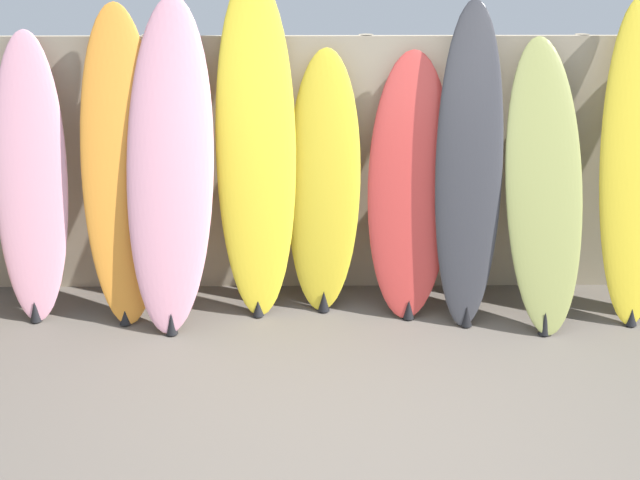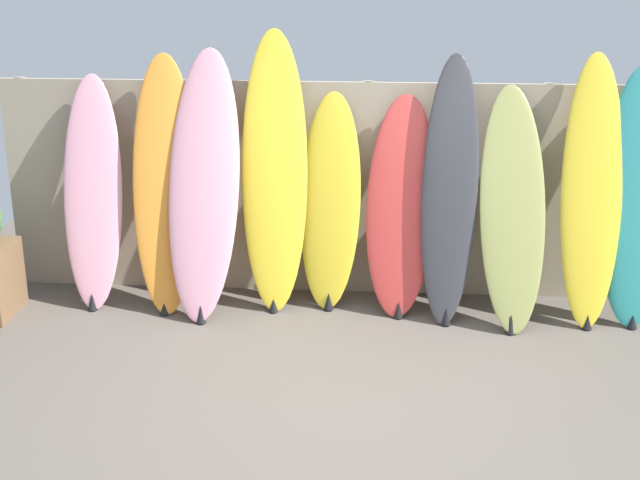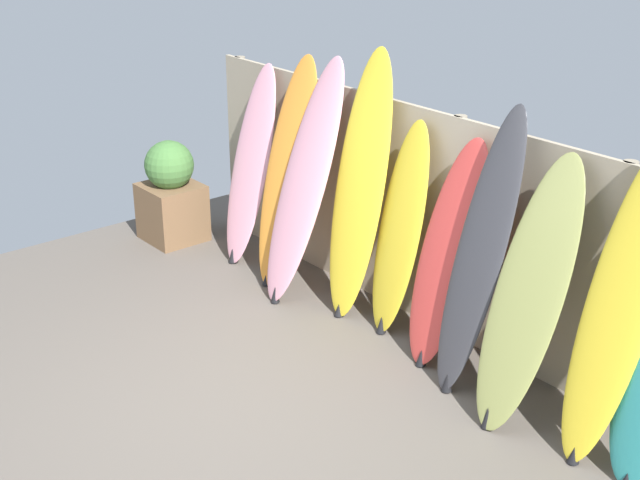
{
  "view_description": "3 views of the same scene",
  "coord_description": "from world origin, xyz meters",
  "px_view_note": "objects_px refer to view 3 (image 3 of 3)",
  "views": [
    {
      "loc": [
        -0.36,
        -3.94,
        2.69
      ],
      "look_at": [
        -0.32,
        0.53,
        0.93
      ],
      "focal_mm": 50.0,
      "sensor_mm": 36.0,
      "label": 1
    },
    {
      "loc": [
        0.12,
        -5.14,
        2.93
      ],
      "look_at": [
        -0.3,
        0.76,
        0.88
      ],
      "focal_mm": 50.0,
      "sensor_mm": 36.0,
      "label": 2
    },
    {
      "loc": [
        4.33,
        -2.91,
        3.53
      ],
      "look_at": [
        -0.17,
        0.81,
        1.06
      ],
      "focal_mm": 50.0,
      "sensor_mm": 36.0,
      "label": 3
    }
  ],
  "objects_px": {
    "surfboard_yellow_3": "(360,188)",
    "surfboard_olive_7": "(529,296)",
    "surfboard_red_5": "(447,256)",
    "surfboard_yellow_8": "(619,307)",
    "surfboard_orange_1": "(287,174)",
    "surfboard_yellow_4": "(400,231)",
    "surfboard_pink_2": "(304,183)",
    "planter_box": "(171,194)",
    "surfboard_pink_0": "(250,166)",
    "surfboard_charcoal_6": "(480,254)"
  },
  "relations": [
    {
      "from": "surfboard_yellow_4",
      "to": "surfboard_olive_7",
      "type": "relative_size",
      "value": 0.96
    },
    {
      "from": "surfboard_orange_1",
      "to": "surfboard_pink_2",
      "type": "relative_size",
      "value": 0.98
    },
    {
      "from": "surfboard_pink_0",
      "to": "surfboard_yellow_4",
      "type": "xyz_separation_m",
      "value": [
        1.93,
        0.07,
        -0.06
      ]
    },
    {
      "from": "planter_box",
      "to": "surfboard_orange_1",
      "type": "bearing_deg",
      "value": 12.38
    },
    {
      "from": "surfboard_orange_1",
      "to": "surfboard_yellow_4",
      "type": "height_order",
      "value": "surfboard_orange_1"
    },
    {
      "from": "surfboard_pink_2",
      "to": "surfboard_yellow_3",
      "type": "relative_size",
      "value": 0.94
    },
    {
      "from": "surfboard_orange_1",
      "to": "planter_box",
      "type": "height_order",
      "value": "surfboard_orange_1"
    },
    {
      "from": "surfboard_red_5",
      "to": "surfboard_yellow_8",
      "type": "relative_size",
      "value": 0.83
    },
    {
      "from": "planter_box",
      "to": "surfboard_olive_7",
      "type": "bearing_deg",
      "value": 3.04
    },
    {
      "from": "surfboard_yellow_4",
      "to": "surfboard_yellow_8",
      "type": "bearing_deg",
      "value": -3.2
    },
    {
      "from": "surfboard_pink_2",
      "to": "surfboard_yellow_8",
      "type": "relative_size",
      "value": 1.01
    },
    {
      "from": "surfboard_red_5",
      "to": "surfboard_yellow_4",
      "type": "bearing_deg",
      "value": 173.91
    },
    {
      "from": "surfboard_red_5",
      "to": "surfboard_olive_7",
      "type": "bearing_deg",
      "value": -9.49
    },
    {
      "from": "surfboard_red_5",
      "to": "planter_box",
      "type": "distance_m",
      "value": 3.42
    },
    {
      "from": "surfboard_yellow_3",
      "to": "surfboard_yellow_8",
      "type": "bearing_deg",
      "value": -1.95
    },
    {
      "from": "surfboard_pink_2",
      "to": "surfboard_charcoal_6",
      "type": "xyz_separation_m",
      "value": [
        1.93,
        0.03,
        -0.02
      ]
    },
    {
      "from": "surfboard_red_5",
      "to": "surfboard_charcoal_6",
      "type": "height_order",
      "value": "surfboard_charcoal_6"
    },
    {
      "from": "surfboard_yellow_8",
      "to": "surfboard_olive_7",
      "type": "bearing_deg",
      "value": -171.56
    },
    {
      "from": "surfboard_orange_1",
      "to": "surfboard_yellow_3",
      "type": "xyz_separation_m",
      "value": [
        0.87,
        0.07,
        0.1
      ]
    },
    {
      "from": "surfboard_red_5",
      "to": "surfboard_orange_1",
      "type": "bearing_deg",
      "value": -178.76
    },
    {
      "from": "surfboard_yellow_4",
      "to": "planter_box",
      "type": "bearing_deg",
      "value": -171.32
    },
    {
      "from": "surfboard_pink_2",
      "to": "surfboard_olive_7",
      "type": "height_order",
      "value": "surfboard_pink_2"
    },
    {
      "from": "surfboard_pink_0",
      "to": "planter_box",
      "type": "relative_size",
      "value": 1.81
    },
    {
      "from": "surfboard_pink_0",
      "to": "surfboard_yellow_3",
      "type": "bearing_deg",
      "value": 1.53
    },
    {
      "from": "surfboard_orange_1",
      "to": "surfboard_yellow_3",
      "type": "relative_size",
      "value": 0.91
    },
    {
      "from": "surfboard_pink_2",
      "to": "planter_box",
      "type": "xyz_separation_m",
      "value": [
        -1.82,
        -0.26,
        -0.55
      ]
    },
    {
      "from": "surfboard_yellow_3",
      "to": "surfboard_yellow_4",
      "type": "xyz_separation_m",
      "value": [
        0.44,
        0.03,
        -0.25
      ]
    },
    {
      "from": "surfboard_yellow_3",
      "to": "surfboard_olive_7",
      "type": "bearing_deg",
      "value": -5.34
    },
    {
      "from": "surfboard_red_5",
      "to": "surfboard_yellow_8",
      "type": "xyz_separation_m",
      "value": [
        1.46,
        -0.05,
        0.17
      ]
    },
    {
      "from": "surfboard_yellow_8",
      "to": "surfboard_orange_1",
      "type": "bearing_deg",
      "value": 179.79
    },
    {
      "from": "surfboard_orange_1",
      "to": "planter_box",
      "type": "xyz_separation_m",
      "value": [
        -1.49,
        -0.33,
        -0.52
      ]
    },
    {
      "from": "surfboard_charcoal_6",
      "to": "surfboard_red_5",
      "type": "bearing_deg",
      "value": 167.34
    },
    {
      "from": "surfboard_yellow_8",
      "to": "planter_box",
      "type": "distance_m",
      "value": 4.88
    },
    {
      "from": "surfboard_orange_1",
      "to": "planter_box",
      "type": "bearing_deg",
      "value": -167.62
    },
    {
      "from": "surfboard_orange_1",
      "to": "surfboard_olive_7",
      "type": "relative_size",
      "value": 1.12
    },
    {
      "from": "surfboard_orange_1",
      "to": "surfboard_charcoal_6",
      "type": "relative_size",
      "value": 0.99
    },
    {
      "from": "surfboard_olive_7",
      "to": "surfboard_yellow_8",
      "type": "xyz_separation_m",
      "value": [
        0.61,
        0.09,
        0.13
      ]
    },
    {
      "from": "surfboard_pink_2",
      "to": "planter_box",
      "type": "relative_size",
      "value": 2.02
    },
    {
      "from": "surfboard_charcoal_6",
      "to": "surfboard_yellow_8",
      "type": "xyz_separation_m",
      "value": [
        1.09,
        0.03,
        0.01
      ]
    },
    {
      "from": "surfboard_yellow_3",
      "to": "surfboard_orange_1",
      "type": "bearing_deg",
      "value": -175.26
    },
    {
      "from": "surfboard_pink_0",
      "to": "surfboard_yellow_8",
      "type": "relative_size",
      "value": 0.9
    },
    {
      "from": "surfboard_pink_2",
      "to": "surfboard_yellow_4",
      "type": "bearing_deg",
      "value": 9.81
    },
    {
      "from": "surfboard_pink_2",
      "to": "planter_box",
      "type": "height_order",
      "value": "surfboard_pink_2"
    },
    {
      "from": "surfboard_red_5",
      "to": "surfboard_olive_7",
      "type": "xyz_separation_m",
      "value": [
        0.86,
        -0.14,
        0.04
      ]
    },
    {
      "from": "surfboard_pink_2",
      "to": "surfboard_orange_1",
      "type": "bearing_deg",
      "value": 168.06
    },
    {
      "from": "surfboard_charcoal_6",
      "to": "planter_box",
      "type": "xyz_separation_m",
      "value": [
        -3.75,
        -0.29,
        -0.53
      ]
    },
    {
      "from": "surfboard_pink_0",
      "to": "surfboard_orange_1",
      "type": "relative_size",
      "value": 0.92
    },
    {
      "from": "surfboard_orange_1",
      "to": "surfboard_charcoal_6",
      "type": "distance_m",
      "value": 2.26
    },
    {
      "from": "surfboard_olive_7",
      "to": "surfboard_charcoal_6",
      "type": "bearing_deg",
      "value": 172.97
    },
    {
      "from": "surfboard_red_5",
      "to": "surfboard_charcoal_6",
      "type": "distance_m",
      "value": 0.41
    }
  ]
}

